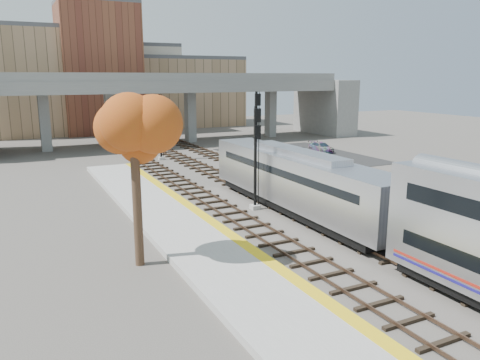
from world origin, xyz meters
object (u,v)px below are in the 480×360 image
signal_mast_mid (256,137)px  car_b (300,154)px  signal_mast_near (256,159)px  car_a (304,156)px  tree (134,132)px  signal_mast_far (160,127)px  locomotive (296,180)px  car_c (321,147)px

signal_mast_mid → car_b: signal_mast_mid is taller
signal_mast_near → signal_mast_mid: signal_mast_mid is taller
car_a → tree: bearing=-140.0°
signal_mast_far → car_a: bearing=-32.0°
locomotive → car_a: locomotive is taller
signal_mast_near → signal_mast_mid: 8.59m
tree → car_c: bearing=40.6°
locomotive → car_c: size_ratio=4.78×
signal_mast_mid → locomotive: bearing=-102.0°
signal_mast_near → tree: (-9.74, -6.12, 3.00)m
signal_mast_near → signal_mast_mid: bearing=61.4°
car_b → car_a: bearing=-88.1°
signal_mast_mid → signal_mast_far: bearing=105.7°
car_a → signal_mast_near: bearing=-134.9°
signal_mast_near → car_b: bearing=47.9°
signal_mast_mid → car_c: size_ratio=1.96×
signal_mast_near → car_a: size_ratio=2.07×
car_a → locomotive: bearing=-126.5°
signal_mast_near → car_c: 26.89m
locomotive → tree: size_ratio=2.15×
car_c → locomotive: bearing=-128.9°
tree → signal_mast_near: bearing=32.1°
signal_mast_near → car_b: signal_mast_near is taller
locomotive → tree: tree is taller
signal_mast_mid → signal_mast_far: (-4.10, 14.62, -0.42)m
car_c → signal_mast_far: bearing=170.4°
signal_mast_near → signal_mast_mid: (4.10, 7.53, 0.45)m
signal_mast_near → tree: 11.89m
signal_mast_mid → car_a: 11.68m
car_a → car_c: (5.79, 4.84, -0.01)m
signal_mast_far → tree: (-9.74, -28.27, 2.97)m
signal_mast_near → car_a: bearing=46.0°
tree → car_b: tree is taller
car_b → locomotive: bearing=-115.3°
locomotive → tree: 13.29m
car_c → signal_mast_near: bearing=-135.0°
signal_mast_far → car_b: signal_mast_far is taller
signal_mast_far → car_c: 19.68m
locomotive → car_b: (11.37, 16.77, -1.57)m
signal_mast_mid → car_a: signal_mast_mid is taller
signal_mast_far → car_c: bearing=-10.3°
tree → car_a: bearing=40.8°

